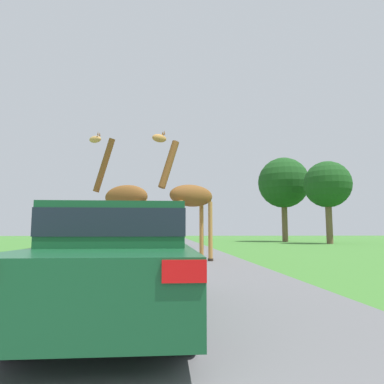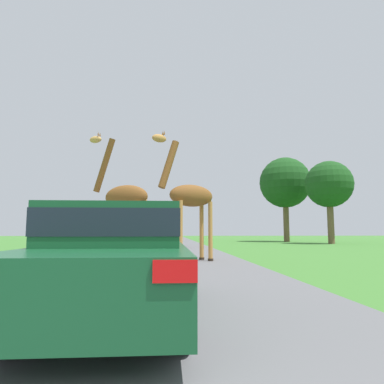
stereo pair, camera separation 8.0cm
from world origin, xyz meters
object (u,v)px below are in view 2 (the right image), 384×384
Objects in this scene: car_lead_maroon at (117,257)px; car_queue_left at (116,237)px; tree_right_cluster at (329,185)px; car_queue_right at (163,237)px; tree_left_edge at (285,183)px; giraffe_near_road at (189,198)px; giraffe_companion at (123,197)px.

car_queue_left is at bearing 98.42° from car_lead_maroon.
car_queue_left is at bearing -154.03° from tree_right_cluster.
car_queue_right is at bearing -163.41° from tree_right_cluster.
tree_left_edge reaches higher than tree_right_cluster.
tree_right_cluster is at bearing -71.68° from tree_left_edge.
tree_left_edge is at bearing -54.21° from giraffe_near_road.
car_queue_left is (-1.25, 6.90, -1.71)m from giraffe_companion.
tree_right_cluster is at bearing 16.59° from car_queue_right.
giraffe_companion is 1.18× the size of car_lead_maroon.
tree_right_cluster is (17.39, 8.47, 4.44)m from car_queue_left.
tree_right_cluster reaches higher than car_queue_right.
giraffe_companion is 25.81m from tree_left_edge.
giraffe_near_road is 21.53m from tree_right_cluster.
giraffe_companion is (-2.59, 1.13, 0.12)m from giraffe_near_road.
giraffe_companion reaches higher than car_lead_maroon.
car_lead_maroon is at bearing -150.72° from giraffe_companion.
car_queue_left is 19.84m from tree_right_cluster.
car_queue_left is (-2.72, -4.10, 0.06)m from car_queue_right.
car_lead_maroon is 33.59m from tree_left_edge.
giraffe_near_road reaches higher than car_queue_right.
car_queue_right is 0.45× the size of tree_left_edge.
tree_right_cluster is at bearing -66.18° from giraffe_near_road.
tree_left_edge is (15.45, 14.34, 5.41)m from car_queue_left.
car_queue_right is at bearing 89.05° from car_lead_maroon.
car_queue_left reaches higher than car_lead_maroon.
giraffe_companion is 11.23m from car_queue_right.
car_lead_maroon is at bearing 143.06° from giraffe_near_road.
car_queue_left is at bearing -123.58° from car_queue_right.
car_lead_maroon is 1.11× the size of car_queue_left.
giraffe_companion reaches higher than car_queue_left.
car_queue_right is 15.95m from tree_right_cluster.
giraffe_companion is 22.45m from tree_right_cluster.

